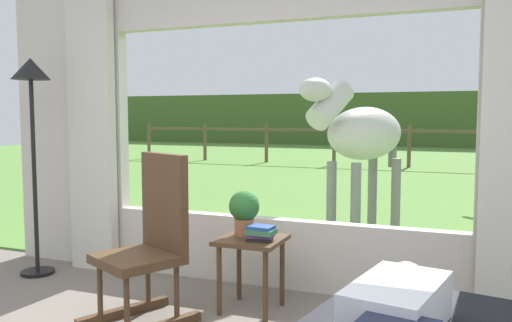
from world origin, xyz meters
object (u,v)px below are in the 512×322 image
Objects in this scene: horse at (362,135)px; pasture_tree at (508,108)px; floor_lamp_left at (32,101)px; rocking_chair at (151,241)px; side_table at (251,251)px; book_stack at (261,233)px; potted_plant at (244,210)px.

horse is 0.61× the size of pasture_tree.
pasture_tree is (4.11, 7.17, 0.01)m from floor_lamp_left.
pasture_tree reaches higher than rocking_chair.
side_table is at bearing -2.84° from floor_lamp_left.
rocking_chair is at bearing -142.10° from side_table.
book_stack is (0.64, 0.37, 0.03)m from rocking_chair.
pasture_tree reaches higher than horse.
floor_lamp_left is 0.63× the size of pasture_tree.
floor_lamp_left is at bearing 175.76° from book_stack.
book_stack is at bearing -34.34° from potted_plant.
rocking_chair reaches higher than book_stack.
rocking_chair is 0.60× the size of floor_lamp_left.
floor_lamp_left reaches higher than book_stack.
book_stack is at bearing -31.99° from side_table.
side_table is 2.71m from horse.
potted_plant is 2.13m from floor_lamp_left.
pasture_tree is (2.06, 7.27, 1.08)m from side_table.
pasture_tree is at bearing -88.06° from horse.
rocking_chair is 5.50× the size of book_stack.
horse reaches higher than rocking_chair.
potted_plant is at bearing -1.22° from floor_lamp_left.
pasture_tree is at bearing 75.00° from book_stack.
book_stack reaches higher than side_table.
side_table is (0.55, 0.43, -0.12)m from rocking_chair.
pasture_tree is at bearing 74.22° from side_table.
side_table is at bearing 63.91° from rocking_chair.
rocking_chair is 3.50× the size of potted_plant.
side_table is at bearing -105.78° from pasture_tree.
horse is at bearing 83.88° from side_table.
rocking_chair is 0.63× the size of horse.
book_stack is 0.11× the size of floor_lamp_left.
potted_plant is at bearing 143.13° from side_table.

